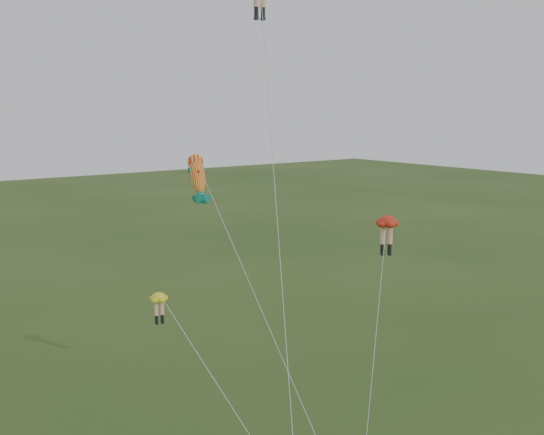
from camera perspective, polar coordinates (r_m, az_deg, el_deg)
legs_kite_red_mid at (r=32.07m, az=10.70°, el=-1.17°), size 6.33×4.86×12.65m
legs_kite_yellow at (r=28.66m, az=-9.81°, el=-8.83°), size 3.61×9.11×9.72m
fish_kite at (r=32.25m, az=-6.95°, el=3.86°), size 1.89×12.92×15.97m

